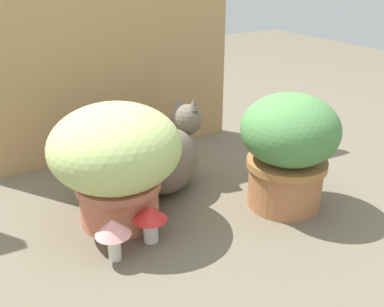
{
  "coord_description": "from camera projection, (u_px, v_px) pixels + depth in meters",
  "views": [
    {
      "loc": [
        -0.43,
        -1.05,
        0.72
      ],
      "look_at": [
        0.17,
        0.01,
        0.18
      ],
      "focal_mm": 40.21,
      "sensor_mm": 36.0,
      "label": 1
    }
  ],
  "objects": [
    {
      "name": "mushroom_ornament_red",
      "position": [
        150.0,
        217.0,
        1.19
      ],
      "size": [
        0.1,
        0.1,
        0.11
      ],
      "color": "silver",
      "rests_on": "ground"
    },
    {
      "name": "cat",
      "position": [
        171.0,
        156.0,
        1.45
      ],
      "size": [
        0.38,
        0.27,
        0.32
      ],
      "color": "#695C50",
      "rests_on": "ground"
    },
    {
      "name": "leafy_planter",
      "position": [
        288.0,
        147.0,
        1.32
      ],
      "size": [
        0.3,
        0.3,
        0.37
      ],
      "color": "#B06E44",
      "rests_on": "ground"
    },
    {
      "name": "cardboard_backdrop",
      "position": [
        109.0,
        38.0,
        1.6
      ],
      "size": [
        1.02,
        0.03,
        0.93
      ],
      "primitive_type": "cube",
      "color": "tan",
      "rests_on": "ground"
    },
    {
      "name": "grass_planter",
      "position": [
        116.0,
        157.0,
        1.24
      ],
      "size": [
        0.38,
        0.38,
        0.37
      ],
      "color": "#C16C4F",
      "rests_on": "ground"
    },
    {
      "name": "mushroom_ornament_pink",
      "position": [
        113.0,
        231.0,
        1.11
      ],
      "size": [
        0.1,
        0.1,
        0.12
      ],
      "color": "silver",
      "rests_on": "ground"
    },
    {
      "name": "ground_plane",
      "position": [
        145.0,
        219.0,
        1.32
      ],
      "size": [
        6.0,
        6.0,
        0.0
      ],
      "primitive_type": "plane",
      "color": "#635A48"
    }
  ]
}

